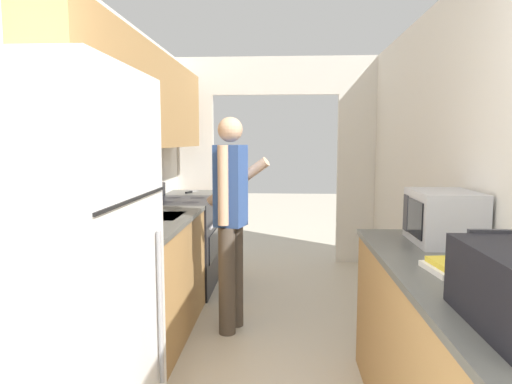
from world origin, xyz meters
name	(u,v)px	position (x,y,z in m)	size (l,w,h in m)	color
wall_left	(103,139)	(-1.16, 2.18, 1.51)	(0.38, 7.02, 2.50)	white
wall_right	(482,184)	(1.24, 1.71, 1.25)	(0.06, 7.02, 2.50)	white
wall_far_with_doorway	(275,146)	(0.00, 4.65, 1.43)	(2.82, 0.06, 2.50)	white
counter_left	(156,271)	(-0.91, 2.56, 0.46)	(0.62, 3.26, 0.91)	#B2844C
counter_right	(458,370)	(0.91, 1.07, 0.46)	(0.62, 1.99, 0.91)	#B2844C
refrigerator	(45,295)	(-0.84, 0.74, 0.89)	(0.78, 0.81, 1.77)	white
range_oven	(183,244)	(-0.90, 3.48, 0.46)	(0.66, 0.79, 1.05)	black
person	(231,218)	(-0.30, 2.53, 0.90)	(0.54, 0.44, 1.68)	#4C4238
microwave	(443,217)	(1.02, 1.67, 1.06)	(0.35, 0.45, 0.30)	#B7B7BC
book_stack	(456,267)	(0.88, 1.07, 0.94)	(0.26, 0.27, 0.05)	white
knife	(190,192)	(-0.95, 4.13, 0.92)	(0.12, 0.32, 0.02)	#B7B7BC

